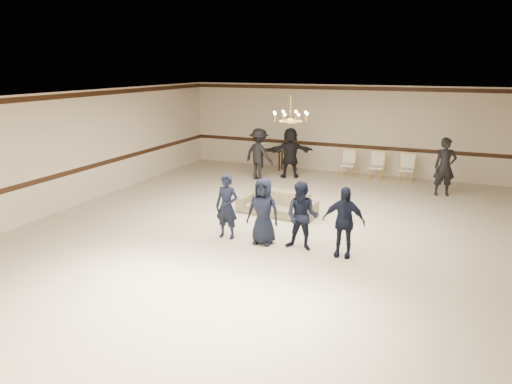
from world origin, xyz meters
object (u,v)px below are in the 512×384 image
Objects in this scene: banquet_chair_left at (348,164)px; adult_mid at (290,153)px; boy_c at (302,216)px; chandelier at (291,108)px; boy_a at (227,207)px; adult_left at (259,154)px; banquet_chair_mid at (376,167)px; adult_right at (445,167)px; boy_b at (263,211)px; banquet_chair_right at (406,169)px; settee at (277,203)px; console_table at (271,160)px; boy_d at (344,222)px.

adult_mid is at bearing -162.07° from banquet_chair_left.
chandelier is at bearing 117.39° from boy_c.
boy_c is at bearing -0.05° from boy_a.
adult_left is 1.85× the size of banquet_chair_mid.
banquet_chair_left is (2.81, 1.43, -0.41)m from adult_left.
adult_right is at bearing 48.11° from chandelier.
boy_b is (0.01, -1.79, -2.12)m from chandelier.
banquet_chair_mid is (3.81, 1.43, -0.41)m from adult_left.
banquet_chair_right is at bearing 64.46° from boy_a.
banquet_chair_mid is at bearing 76.47° from boy_b.
settee is 1.19× the size of adult_mid.
chandelier is at bearing -118.11° from banquet_chair_right.
banquet_chair_right is at bearing 78.13° from boy_c.
banquet_chair_left reaches higher than console_table.
boy_a is 1.00× the size of boy_c.
boy_d is at bearing 93.39° from adult_mid.
boy_b is 7.09m from banquet_chair_mid.
adult_mid is (-1.49, 4.43, -1.98)m from chandelier.
boy_b is 6.02m from adult_left.
boy_b is 0.84× the size of adult_left.
boy_c is 6.43m from adult_left.
settee is 4.96m from banquet_chair_left.
chandelier is 5.08m from adult_mid.
boy_a is at bearing -179.59° from boy_c.
boy_d is 7.04m from adult_mid.
banquet_chair_mid is (1.00, 0.00, 0.00)m from banquet_chair_left.
console_table is at bearing -64.85° from adult_mid.
boy_b reaches higher than settee.
chandelier is 5.70m from banquet_chair_left.
banquet_chair_mid is 1.00m from banquet_chair_right.
adult_mid is (-0.60, 6.22, 0.14)m from boy_a.
adult_right is at bearing 150.98° from adult_mid.
adult_left reaches higher than boy_b.
boy_b is 6.96m from banquet_chair_left.
chandelier is 6.45m from console_table.
banquet_chair_mid is at bearing 177.04° from banquet_chair_right.
chandelier is at bearing -58.86° from console_table.
banquet_chair_right is at bearing 3.14° from console_table.
settee is 1.19× the size of adult_right.
banquet_chair_right is at bearing 166.00° from adult_mid.
boy_d is at bearing -2.04° from boy_b.
settee is 1.19× the size of adult_left.
adult_right reaches higher than boy_a.
adult_mid is at bearing -123.67° from adult_left.
boy_d is 1.65× the size of console_table.
banquet_chair_mid is at bearing -141.00° from adult_left.
boy_d reaches higher than banquet_chair_mid.
chandelier reaches higher than console_table.
banquet_chair_left is at bearing 94.44° from boy_c.
boy_a is 6.25m from adult_mid.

